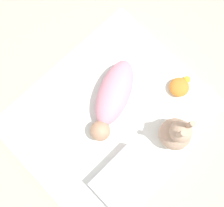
{
  "coord_description": "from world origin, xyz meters",
  "views": [
    {
      "loc": [
        -0.21,
        -0.24,
        1.95
      ],
      "look_at": [
        0.06,
        0.04,
        0.24
      ],
      "focal_mm": 42.0,
      "sensor_mm": 36.0,
      "label": 1
    }
  ],
  "objects_px": {
    "swaddled_baby": "(113,97)",
    "turtle_plush": "(180,87)",
    "bunny_plush": "(176,133)",
    "pillow": "(127,182)"
  },
  "relations": [
    {
      "from": "swaddled_baby",
      "to": "pillow",
      "type": "height_order",
      "value": "swaddled_baby"
    },
    {
      "from": "bunny_plush",
      "to": "turtle_plush",
      "type": "xyz_separation_m",
      "value": [
        0.28,
        0.19,
        -0.1
      ]
    },
    {
      "from": "bunny_plush",
      "to": "turtle_plush",
      "type": "height_order",
      "value": "bunny_plush"
    },
    {
      "from": "swaddled_baby",
      "to": "bunny_plush",
      "type": "bearing_deg",
      "value": 77.95
    },
    {
      "from": "pillow",
      "to": "bunny_plush",
      "type": "height_order",
      "value": "bunny_plush"
    },
    {
      "from": "pillow",
      "to": "turtle_plush",
      "type": "distance_m",
      "value": 0.73
    },
    {
      "from": "pillow",
      "to": "turtle_plush",
      "type": "xyz_separation_m",
      "value": [
        0.71,
        0.19,
        -0.01
      ]
    },
    {
      "from": "swaddled_baby",
      "to": "turtle_plush",
      "type": "xyz_separation_m",
      "value": [
        0.39,
        -0.26,
        -0.05
      ]
    },
    {
      "from": "turtle_plush",
      "to": "bunny_plush",
      "type": "bearing_deg",
      "value": -145.54
    },
    {
      "from": "swaddled_baby",
      "to": "turtle_plush",
      "type": "relative_size",
      "value": 3.23
    }
  ]
}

